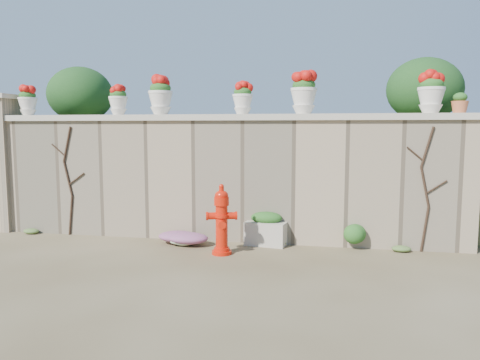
% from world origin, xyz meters
% --- Properties ---
extents(ground, '(80.00, 80.00, 0.00)m').
position_xyz_m(ground, '(0.00, 0.00, 0.00)').
color(ground, brown).
rests_on(ground, ground).
extents(stone_wall, '(8.00, 0.40, 2.00)m').
position_xyz_m(stone_wall, '(0.00, 1.80, 1.00)').
color(stone_wall, '#9A8467').
rests_on(stone_wall, ground).
extents(wall_cap, '(8.10, 0.52, 0.10)m').
position_xyz_m(wall_cap, '(0.00, 1.80, 2.05)').
color(wall_cap, '#B7AE9B').
rests_on(wall_cap, stone_wall).
extents(gate_pillar, '(0.72, 0.72, 2.48)m').
position_xyz_m(gate_pillar, '(-4.15, 1.80, 1.26)').
color(gate_pillar, '#9A8467').
rests_on(gate_pillar, ground).
extents(raised_fill, '(9.00, 6.00, 2.00)m').
position_xyz_m(raised_fill, '(0.00, 5.00, 1.00)').
color(raised_fill, '#384C23').
rests_on(raised_fill, ground).
extents(back_shrub_left, '(1.30, 1.30, 1.10)m').
position_xyz_m(back_shrub_left, '(-3.20, 3.00, 2.55)').
color(back_shrub_left, '#143814').
rests_on(back_shrub_left, raised_fill).
extents(back_shrub_right, '(1.30, 1.30, 1.10)m').
position_xyz_m(back_shrub_right, '(3.40, 3.00, 2.55)').
color(back_shrub_right, '#143814').
rests_on(back_shrub_right, raised_fill).
extents(vine_left, '(0.60, 0.04, 1.91)m').
position_xyz_m(vine_left, '(-2.67, 1.58, 0.99)').
color(vine_left, black).
rests_on(vine_left, ground).
extents(vine_right, '(0.60, 0.04, 1.91)m').
position_xyz_m(vine_right, '(3.23, 1.58, 0.99)').
color(vine_right, black).
rests_on(vine_right, ground).
extents(fire_hydrant, '(0.46, 0.32, 1.05)m').
position_xyz_m(fire_hydrant, '(0.24, 0.86, 0.53)').
color(fire_hydrant, red).
rests_on(fire_hydrant, ground).
extents(planter_box, '(0.70, 0.48, 0.54)m').
position_xyz_m(planter_box, '(0.82, 1.55, 0.25)').
color(planter_box, '#B7AE9B').
rests_on(planter_box, ground).
extents(green_shrub, '(0.59, 0.53, 0.56)m').
position_xyz_m(green_shrub, '(2.15, 1.55, 0.28)').
color(green_shrub, '#1E5119').
rests_on(green_shrub, ground).
extents(magenta_clump, '(1.03, 0.69, 0.27)m').
position_xyz_m(magenta_clump, '(-0.42, 1.28, 0.14)').
color(magenta_clump, '#BE26AC').
rests_on(magenta_clump, ground).
extents(white_flowers, '(0.48, 0.38, 0.17)m').
position_xyz_m(white_flowers, '(-0.48, 1.17, 0.09)').
color(white_flowers, white).
rests_on(white_flowers, ground).
extents(urn_pot_0, '(0.33, 0.33, 0.52)m').
position_xyz_m(urn_pot_0, '(-3.55, 1.80, 2.36)').
color(urn_pot_0, white).
rests_on(urn_pot_0, wall_cap).
extents(urn_pot_1, '(0.33, 0.33, 0.51)m').
position_xyz_m(urn_pot_1, '(-1.80, 1.80, 2.35)').
color(urn_pot_1, white).
rests_on(urn_pot_1, wall_cap).
extents(urn_pot_2, '(0.41, 0.41, 0.64)m').
position_xyz_m(urn_pot_2, '(-1.03, 1.80, 2.42)').
color(urn_pot_2, white).
rests_on(urn_pot_2, wall_cap).
extents(urn_pot_3, '(0.34, 0.34, 0.53)m').
position_xyz_m(urn_pot_3, '(0.38, 1.80, 2.36)').
color(urn_pot_3, white).
rests_on(urn_pot_3, wall_cap).
extents(urn_pot_4, '(0.42, 0.42, 0.66)m').
position_xyz_m(urn_pot_4, '(1.37, 1.80, 2.43)').
color(urn_pot_4, white).
rests_on(urn_pot_4, wall_cap).
extents(urn_pot_5, '(0.40, 0.40, 0.63)m').
position_xyz_m(urn_pot_5, '(3.29, 1.80, 2.41)').
color(urn_pot_5, white).
rests_on(urn_pot_5, wall_cap).
extents(terracotta_pot, '(0.25, 0.25, 0.30)m').
position_xyz_m(terracotta_pot, '(3.70, 1.80, 2.24)').
color(terracotta_pot, '#BE633A').
rests_on(terracotta_pot, wall_cap).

